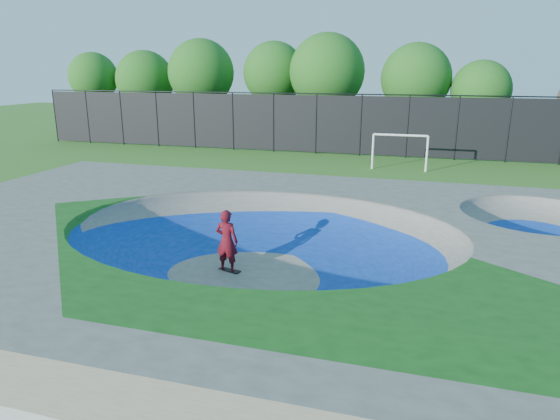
# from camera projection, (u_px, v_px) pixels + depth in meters

# --- Properties ---
(ground) EXTENTS (120.00, 120.00, 0.00)m
(ground) POSITION_uv_depth(u_px,v_px,m) (261.00, 277.00, 13.96)
(ground) COLOR #31651C
(ground) RESTS_ON ground
(skate_deck) EXTENTS (22.00, 14.00, 1.50)m
(skate_deck) POSITION_uv_depth(u_px,v_px,m) (261.00, 252.00, 13.75)
(skate_deck) COLOR gray
(skate_deck) RESTS_ON ground
(skater) EXTENTS (0.70, 0.49, 1.83)m
(skater) POSITION_uv_depth(u_px,v_px,m) (227.00, 241.00, 14.09)
(skater) COLOR #A90D1D
(skater) RESTS_ON ground
(skateboard) EXTENTS (0.81, 0.38, 0.05)m
(skateboard) POSITION_uv_depth(u_px,v_px,m) (228.00, 270.00, 14.34)
(skateboard) COLOR black
(skateboard) RESTS_ON ground
(soccer_goal) EXTENTS (3.12, 0.12, 2.06)m
(soccer_goal) POSITION_uv_depth(u_px,v_px,m) (400.00, 145.00, 28.18)
(soccer_goal) COLOR white
(soccer_goal) RESTS_ON ground
(fence) EXTENTS (48.09, 0.09, 4.04)m
(fence) POSITION_uv_depth(u_px,v_px,m) (361.00, 124.00, 32.78)
(fence) COLOR black
(fence) RESTS_ON ground
(treeline) EXTENTS (51.58, 7.13, 8.15)m
(treeline) POSITION_uv_depth(u_px,v_px,m) (346.00, 78.00, 37.07)
(treeline) COLOR #4B3525
(treeline) RESTS_ON ground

